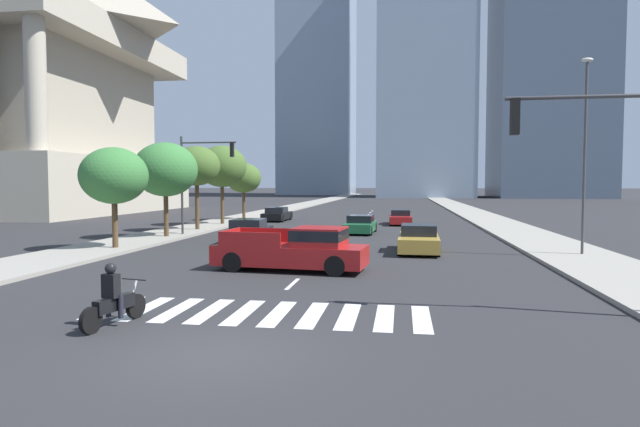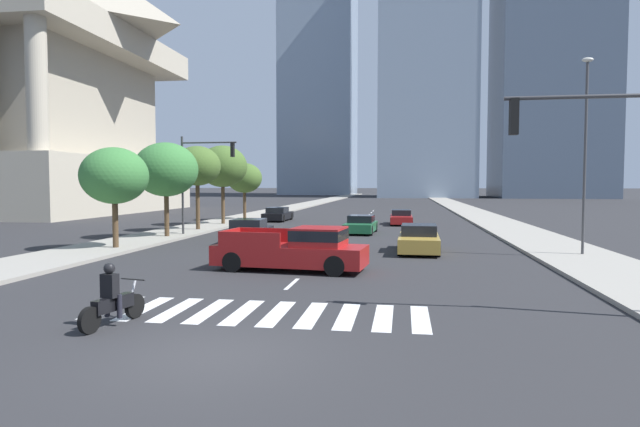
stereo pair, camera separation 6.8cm
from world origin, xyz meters
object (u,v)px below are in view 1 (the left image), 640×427
Objects in this scene: motorcycle_lead at (114,301)px; traffic_signal_far at (201,168)px; sedan_gold_0 at (419,239)px; traffic_signal_near at (619,153)px; sedan_black_2 at (249,232)px; street_lamp_east at (585,143)px; street_tree_third at (197,166)px; pickup_truck at (298,249)px; street_tree_fourth at (222,167)px; street_tree_second at (165,170)px; street_tree_nearest at (114,176)px; sedan_black_3 at (277,215)px; street_tree_fifth at (244,178)px; sedan_green_4 at (360,225)px; sedan_red_1 at (400,218)px.

traffic_signal_far is at bearing 27.30° from motorcycle_lead.
traffic_signal_near reaches higher than sedan_gold_0.
sedan_black_2 is at bearing -101.78° from sedan_gold_0.
street_tree_third is at bearing 155.92° from street_lamp_east.
street_tree_fourth is at bearing 121.86° from pickup_truck.
street_tree_fourth reaches higher than street_tree_second.
street_tree_nearest is 10.80m from street_tree_third.
street_lamp_east is at bearing -137.36° from sedan_black_3.
street_tree_second is 16.02m from street_tree_fifth.
street_tree_third is at bearing 90.00° from street_tree_second.
street_tree_third reaches higher than pickup_truck.
street_tree_fifth is (-7.44, 34.97, 3.23)m from motorcycle_lead.
sedan_gold_0 is at bearing 23.67° from sedan_green_4.
sedan_green_4 is 0.50× the size of street_lamp_east.
street_tree_nearest is (-14.87, -1.65, 3.08)m from sedan_gold_0.
sedan_green_4 is 12.97m from street_tree_second.
sedan_gold_0 is 17.87m from street_tree_third.
pickup_truck is 1.06× the size of street_tree_second.
traffic_signal_near is at bearing 9.03° from sedan_red_1.
traffic_signal_near reaches higher than pickup_truck.
street_tree_third is (-22.09, 9.87, -0.60)m from street_lamp_east.
street_tree_fourth is at bearing 90.00° from street_tree_nearest.
traffic_signal_far is 8.89m from street_tree_fourth.
street_tree_fifth is at bearing 89.44° from sedan_black_3.
sedan_gold_0 reaches higher than sedan_green_4.
sedan_black_2 is 7.03m from street_tree_second.
sedan_green_4 is 16.11m from street_tree_nearest.
sedan_gold_0 is 9.38m from sedan_black_2.
street_tree_nearest is at bearing -102.77° from traffic_signal_far.
traffic_signal_far reaches higher than street_tree_fifth.
sedan_gold_0 is 0.93× the size of street_tree_nearest.
sedan_black_3 is 12.11m from street_tree_third.
street_tree_third is 0.93× the size of street_tree_fourth.
pickup_truck is 13.89m from street_lamp_east.
motorcycle_lead reaches higher than sedan_gold_0.
sedan_gold_0 is at bearing -23.16° from traffic_signal_far.
street_tree_third is (-7.44, 23.89, 3.94)m from motorcycle_lead.
motorcycle_lead is at bearing -75.68° from street_tree_fourth.
street_tree_nearest is at bearing -37.01° from sedan_red_1.
street_tree_nearest reaches higher than sedan_black_3.
traffic_signal_far is at bearing 162.60° from street_lamp_east.
sedan_red_1 is at bearing 13.05° from street_tree_fourth.
sedan_red_1 is at bearing 165.21° from sedan_green_4.
sedan_green_4 is at bearing 2.37° from motorcycle_lead.
pickup_truck is 18.88m from street_tree_third.
street_lamp_east reaches higher than traffic_signal_near.
sedan_black_3 is 0.82× the size of street_tree_third.
sedan_red_1 is 0.54× the size of street_lamp_east.
street_lamp_east is 1.41× the size of street_tree_fourth.
sedan_black_2 is 0.77× the size of traffic_signal_near.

